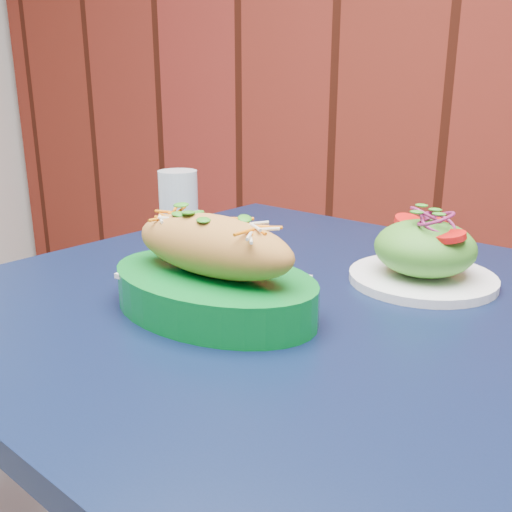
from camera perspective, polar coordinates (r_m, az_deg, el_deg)
The scene contains 4 objects.
cafe_table at distance 0.78m, azimuth 3.08°, elevation -9.59°, with size 0.94×0.94×0.75m.
banh_mi_basket at distance 0.67m, azimuth -4.33°, elevation -1.69°, with size 0.29×0.21×0.13m.
salad_plate at distance 0.80m, azimuth 16.48°, elevation 0.15°, with size 0.20×0.20×0.10m.
water_glass at distance 1.04m, azimuth -7.75°, elevation 5.38°, with size 0.07×0.07×0.11m, color silver.
Camera 1 is at (0.01, 1.00, 1.01)m, focal length 40.00 mm.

